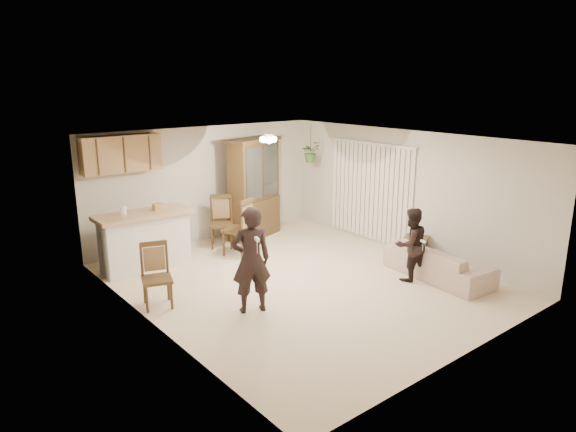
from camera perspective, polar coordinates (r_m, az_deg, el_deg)
floor at (r=9.17m, az=1.49°, el=-7.25°), size 6.50×6.50×0.00m
ceiling at (r=8.55m, az=1.61°, el=8.48°), size 5.50×6.50×0.02m
wall_back at (r=11.38m, az=-9.13°, el=3.53°), size 5.50×0.02×2.50m
wall_front at (r=6.75m, az=19.79°, el=-5.08°), size 5.50×0.02×2.50m
wall_left at (r=7.36m, az=-15.01°, el=-3.05°), size 0.02×6.50×2.50m
wall_right at (r=10.72m, az=12.83°, el=2.65°), size 0.02×6.50×2.50m
breakfast_bar at (r=9.99m, az=-15.57°, el=-2.88°), size 1.60×0.55×1.00m
bar_top at (r=9.84m, az=-15.79°, el=0.18°), size 1.75×0.70×0.08m
upper_cabinets at (r=10.28m, az=-18.07°, el=6.60°), size 1.50×0.34×0.70m
vertical_blinds at (r=11.28m, az=9.10°, el=2.66°), size 0.06×2.30×2.10m
ceiling_fixture at (r=9.61m, az=-2.17°, el=8.59°), size 0.36×0.36×0.20m
hanging_plant at (r=11.92m, az=2.53°, el=7.14°), size 0.43×0.37×0.48m
plant_cord at (r=11.88m, az=2.55°, el=8.70°), size 0.01×0.01×0.65m
sofa at (r=9.57m, az=16.37°, el=-4.55°), size 0.94×1.94×0.73m
adult at (r=7.74m, az=-4.13°, el=-4.40°), size 0.77×0.64×1.80m
child at (r=9.26m, az=13.50°, el=-3.00°), size 0.75×0.65×1.35m
china_hutch at (r=11.48m, az=-3.81°, el=3.02°), size 1.51×0.95×2.23m
side_table at (r=10.37m, az=14.00°, el=-3.54°), size 0.59×0.59×0.54m
chair_bar at (r=8.35m, az=-14.29°, el=-7.89°), size 0.57×0.57×1.01m
chair_hutch_left at (r=11.02m, az=-7.38°, el=-1.83°), size 0.67×0.67×1.09m
chair_hutch_right at (r=10.45m, az=-5.54°, el=-2.56°), size 0.70×0.70×1.18m
controller_adult at (r=7.27m, az=-3.45°, el=-2.61°), size 0.09×0.15×0.04m
controller_child at (r=9.00m, az=14.79°, el=-2.73°), size 0.06×0.12×0.04m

